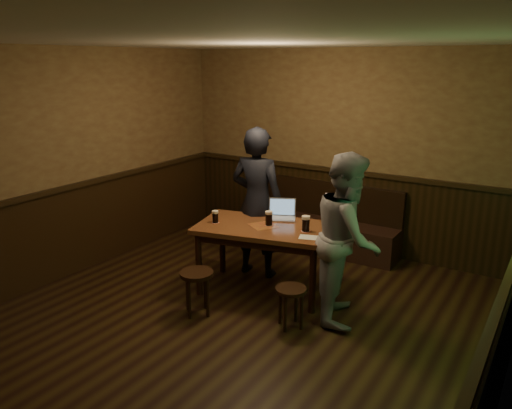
{
  "coord_description": "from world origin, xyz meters",
  "views": [
    {
      "loc": [
        2.68,
        -3.5,
        2.63
      ],
      "look_at": [
        -0.19,
        1.01,
        1.08
      ],
      "focal_mm": 35.0,
      "sensor_mm": 36.0,
      "label": 1
    }
  ],
  "objects_px": {
    "pint_left": "(215,217)",
    "person_suit": "(257,202)",
    "stool_left": "(197,280)",
    "stool_right": "(291,296)",
    "pint_right": "(306,224)",
    "person_grey": "(348,238)",
    "pub_table": "(263,234)",
    "laptop": "(282,213)",
    "pint_mid": "(269,218)",
    "bench": "(323,228)"
  },
  "relations": [
    {
      "from": "stool_left",
      "to": "pint_right",
      "type": "xyz_separation_m",
      "value": [
        0.8,
        0.94,
        0.51
      ]
    },
    {
      "from": "bench",
      "to": "person_grey",
      "type": "bearing_deg",
      "value": -58.19
    },
    {
      "from": "stool_left",
      "to": "stool_right",
      "type": "height_order",
      "value": "stool_left"
    },
    {
      "from": "pint_left",
      "to": "person_grey",
      "type": "bearing_deg",
      "value": 5.64
    },
    {
      "from": "pint_mid",
      "to": "bench",
      "type": "bearing_deg",
      "value": 91.67
    },
    {
      "from": "pint_mid",
      "to": "person_suit",
      "type": "relative_size",
      "value": 0.09
    },
    {
      "from": "pub_table",
      "to": "stool_right",
      "type": "height_order",
      "value": "pub_table"
    },
    {
      "from": "laptop",
      "to": "person_grey",
      "type": "xyz_separation_m",
      "value": [
        1.01,
        -0.42,
        0.02
      ]
    },
    {
      "from": "person_suit",
      "to": "pub_table",
      "type": "bearing_deg",
      "value": 123.65
    },
    {
      "from": "pub_table",
      "to": "pint_mid",
      "type": "relative_size",
      "value": 9.71
    },
    {
      "from": "stool_right",
      "to": "pint_mid",
      "type": "relative_size",
      "value": 2.51
    },
    {
      "from": "bench",
      "to": "pub_table",
      "type": "bearing_deg",
      "value": -90.0
    },
    {
      "from": "stool_right",
      "to": "pint_right",
      "type": "xyz_separation_m",
      "value": [
        -0.18,
        0.65,
        0.55
      ]
    },
    {
      "from": "pub_table",
      "to": "laptop",
      "type": "distance_m",
      "value": 0.4
    },
    {
      "from": "pint_left",
      "to": "laptop",
      "type": "distance_m",
      "value": 0.8
    },
    {
      "from": "person_grey",
      "to": "pub_table",
      "type": "bearing_deg",
      "value": 67.18
    },
    {
      "from": "pint_mid",
      "to": "stool_right",
      "type": "bearing_deg",
      "value": -43.94
    },
    {
      "from": "stool_right",
      "to": "pint_left",
      "type": "distance_m",
      "value": 1.37
    },
    {
      "from": "stool_left",
      "to": "person_grey",
      "type": "relative_size",
      "value": 0.27
    },
    {
      "from": "person_suit",
      "to": "person_grey",
      "type": "xyz_separation_m",
      "value": [
        1.38,
        -0.45,
        -0.06
      ]
    },
    {
      "from": "stool_left",
      "to": "bench",
      "type": "bearing_deg",
      "value": 83.17
    },
    {
      "from": "stool_left",
      "to": "person_grey",
      "type": "bearing_deg",
      "value": 30.86
    },
    {
      "from": "pint_left",
      "to": "person_grey",
      "type": "xyz_separation_m",
      "value": [
        1.58,
        0.16,
        0.0
      ]
    },
    {
      "from": "pub_table",
      "to": "person_suit",
      "type": "bearing_deg",
      "value": 117.18
    },
    {
      "from": "pub_table",
      "to": "stool_left",
      "type": "bearing_deg",
      "value": -122.42
    },
    {
      "from": "person_suit",
      "to": "stool_left",
      "type": "bearing_deg",
      "value": 84.85
    },
    {
      "from": "pint_left",
      "to": "person_grey",
      "type": "height_order",
      "value": "person_grey"
    },
    {
      "from": "stool_right",
      "to": "pint_mid",
      "type": "height_order",
      "value": "pint_mid"
    },
    {
      "from": "person_grey",
      "to": "laptop",
      "type": "bearing_deg",
      "value": 47.76
    },
    {
      "from": "pint_left",
      "to": "person_suit",
      "type": "height_order",
      "value": "person_suit"
    },
    {
      "from": "stool_left",
      "to": "pint_left",
      "type": "xyz_separation_m",
      "value": [
        -0.23,
        0.65,
        0.5
      ]
    },
    {
      "from": "pub_table",
      "to": "pint_right",
      "type": "bearing_deg",
      "value": -3.84
    },
    {
      "from": "stool_right",
      "to": "laptop",
      "type": "relative_size",
      "value": 1.06
    },
    {
      "from": "pub_table",
      "to": "person_grey",
      "type": "bearing_deg",
      "value": -16.24
    },
    {
      "from": "pint_left",
      "to": "laptop",
      "type": "xyz_separation_m",
      "value": [
        0.56,
        0.57,
        -0.02
      ]
    },
    {
      "from": "pint_mid",
      "to": "pint_right",
      "type": "distance_m",
      "value": 0.45
    },
    {
      "from": "person_grey",
      "to": "pint_left",
      "type": "bearing_deg",
      "value": 75.81
    },
    {
      "from": "stool_right",
      "to": "person_grey",
      "type": "height_order",
      "value": "person_grey"
    },
    {
      "from": "pub_table",
      "to": "person_suit",
      "type": "distance_m",
      "value": 0.57
    },
    {
      "from": "stool_right",
      "to": "pint_left",
      "type": "bearing_deg",
      "value": 163.59
    },
    {
      "from": "pub_table",
      "to": "laptop",
      "type": "height_order",
      "value": "laptop"
    },
    {
      "from": "pub_table",
      "to": "pint_right",
      "type": "relative_size",
      "value": 9.23
    },
    {
      "from": "bench",
      "to": "laptop",
      "type": "height_order",
      "value": "laptop"
    },
    {
      "from": "pint_right",
      "to": "person_grey",
      "type": "distance_m",
      "value": 0.57
    },
    {
      "from": "pint_left",
      "to": "laptop",
      "type": "bearing_deg",
      "value": 45.42
    },
    {
      "from": "pint_right",
      "to": "person_suit",
      "type": "bearing_deg",
      "value": 159.58
    },
    {
      "from": "bench",
      "to": "person_suit",
      "type": "relative_size",
      "value": 1.17
    },
    {
      "from": "pint_right",
      "to": "laptop",
      "type": "relative_size",
      "value": 0.45
    },
    {
      "from": "pint_left",
      "to": "person_grey",
      "type": "distance_m",
      "value": 1.58
    },
    {
      "from": "stool_left",
      "to": "pint_right",
      "type": "bearing_deg",
      "value": 49.78
    }
  ]
}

